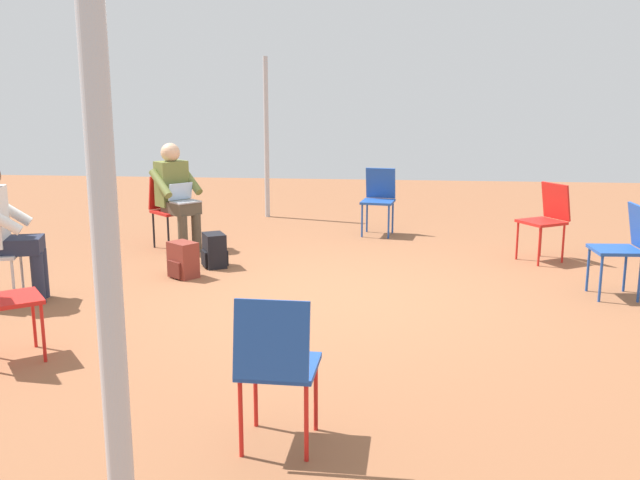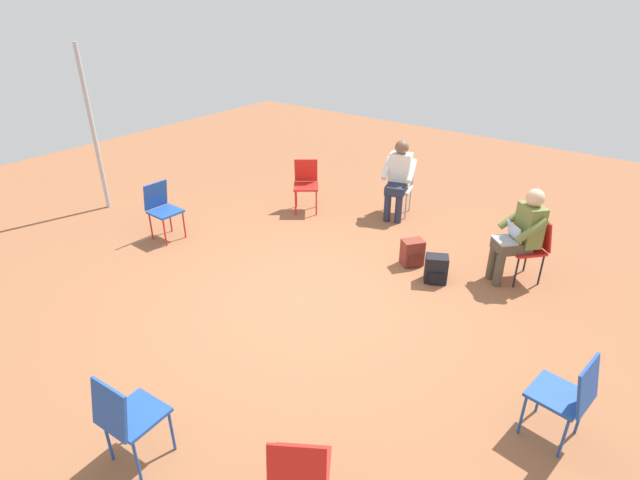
% 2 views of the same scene
% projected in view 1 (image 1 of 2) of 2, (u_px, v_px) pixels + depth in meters
% --- Properties ---
extents(ground_plane, '(16.76, 16.76, 0.00)m').
position_uv_depth(ground_plane, '(332.00, 296.00, 6.52)').
color(ground_plane, brown).
extents(chair_southwest, '(0.58, 0.59, 0.85)m').
position_uv_depth(chair_southwest, '(169.00, 206.00, 8.41)').
color(chair_southwest, red).
rests_on(chair_southwest, ground).
extents(chair_north, '(0.42, 0.46, 0.85)m').
position_uv_depth(chair_north, '(624.00, 244.00, 6.39)').
color(chair_north, '#1E4799').
rests_on(chair_north, ground).
extents(chair_northwest, '(0.56, 0.58, 0.85)m').
position_uv_depth(chair_northwest, '(547.00, 216.00, 7.75)').
color(chair_northwest, red).
rests_on(chair_northwest, ground).
extents(chair_east, '(0.45, 0.41, 0.85)m').
position_uv_depth(chair_east, '(276.00, 361.00, 3.65)').
color(chair_east, '#1E4799').
rests_on(chair_east, ground).
extents(chair_west, '(0.49, 0.45, 0.85)m').
position_uv_depth(chair_west, '(379.00, 196.00, 9.15)').
color(chair_west, '#1E4799').
rests_on(chair_west, ground).
extents(person_with_laptop, '(0.63, 0.64, 1.24)m').
position_uv_depth(person_with_laptop, '(176.00, 191.00, 8.24)').
color(person_with_laptop, '#4C4233').
rests_on(person_with_laptop, ground).
extents(person_in_white, '(0.58, 0.59, 1.24)m').
position_uv_depth(person_in_white, '(4.00, 225.00, 6.19)').
color(person_in_white, '#23283D').
rests_on(person_in_white, ground).
extents(backpack_near_laptop_user, '(0.33, 0.34, 0.36)m').
position_uv_depth(backpack_near_laptop_user, '(183.00, 262.00, 7.12)').
color(backpack_near_laptop_user, maroon).
rests_on(backpack_near_laptop_user, ground).
extents(backpack_by_empty_chair, '(0.34, 0.31, 0.36)m').
position_uv_depth(backpack_by_empty_chair, '(215.00, 252.00, 7.54)').
color(backpack_by_empty_chair, black).
rests_on(backpack_by_empty_chair, ground).
extents(tent_pole_near, '(0.07, 0.07, 2.29)m').
position_uv_depth(tent_pole_near, '(266.00, 138.00, 10.25)').
color(tent_pole_near, '#B2B2B7').
rests_on(tent_pole_near, ground).
extents(tent_pole_far, '(0.07, 0.07, 2.65)m').
position_uv_depth(tent_pole_far, '(110.00, 308.00, 1.81)').
color(tent_pole_far, '#B2B2B7').
rests_on(tent_pole_far, ground).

